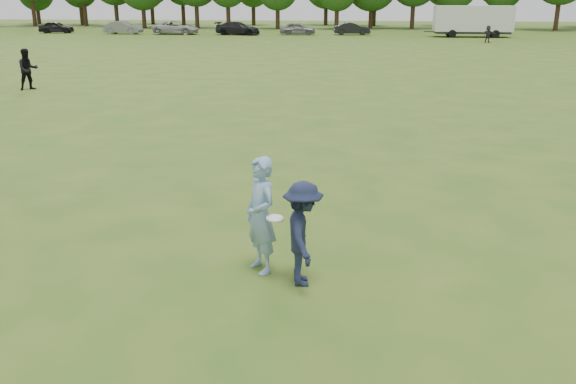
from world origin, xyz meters
name	(u,v)px	position (x,y,z in m)	size (l,w,h in m)	color
ground	(308,266)	(0.00, 0.00, 0.00)	(200.00, 200.00, 0.00)	#305618
thrower	(261,215)	(-0.76, -0.22, 0.96)	(0.70, 0.46, 1.91)	#7E9FC3
defender	(303,234)	(-0.05, -0.61, 0.83)	(1.07, 0.61, 1.65)	#192038
player_far_a	(28,69)	(-14.56, 18.33, 0.95)	(0.93, 0.72, 1.91)	black
player_far_d	(488,34)	(13.12, 50.92, 0.79)	(1.46, 0.46, 1.57)	#2A2A2A
car_a	(56,27)	(-33.93, 61.07, 0.67)	(1.57, 3.91, 1.33)	black
car_b	(123,28)	(-25.53, 60.16, 0.71)	(1.51, 4.32, 1.42)	slate
car_c	(176,28)	(-19.37, 60.24, 0.72)	(2.38, 5.17, 1.44)	#A6A5AA
car_d	(238,28)	(-12.21, 59.82, 0.72)	(2.01, 4.94, 1.43)	black
car_e	(298,29)	(-5.58, 60.63, 0.68)	(1.59, 3.96, 1.35)	slate
car_f	(352,29)	(0.44, 61.19, 0.66)	(1.40, 4.03, 1.33)	black
disc_in_play	(275,218)	(-0.49, -0.51, 1.02)	(0.29, 0.29, 0.06)	white
cargo_trailer	(473,20)	(13.07, 58.86, 1.78)	(9.00, 2.75, 3.20)	silver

